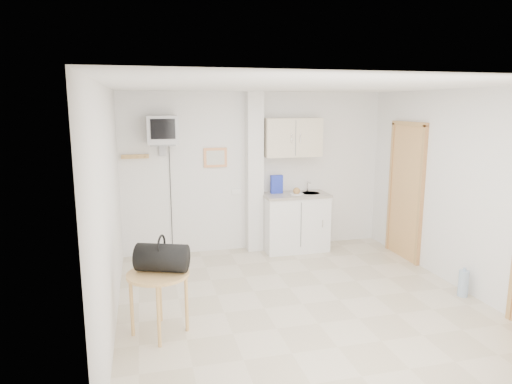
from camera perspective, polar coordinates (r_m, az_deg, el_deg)
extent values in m
plane|color=beige|center=(5.54, 5.82, -13.75)|extent=(4.50, 4.50, 0.00)
cube|color=white|center=(7.27, -0.03, 2.53)|extent=(4.20, 0.04, 2.50)
cube|color=white|center=(3.21, 20.20, -9.00)|extent=(4.20, 0.04, 2.50)
cube|color=white|center=(4.86, -17.88, -2.21)|extent=(0.04, 4.50, 2.50)
cube|color=white|center=(6.19, 24.66, 0.06)|extent=(0.04, 4.50, 2.50)
cube|color=white|center=(5.05, 6.38, 13.02)|extent=(4.20, 4.50, 0.04)
cube|color=white|center=(7.15, -0.20, 2.39)|extent=(0.25, 0.22, 2.50)
cube|color=#E6945B|center=(7.09, -5.10, 4.31)|extent=(0.36, 0.03, 0.30)
cube|color=silver|center=(7.08, -5.08, 4.30)|extent=(0.28, 0.01, 0.22)
cube|color=tan|center=(6.99, -14.88, 4.31)|extent=(0.40, 0.05, 0.06)
cube|color=white|center=(7.24, -2.46, 0.07)|extent=(0.15, 0.02, 0.08)
cylinder|color=tan|center=(6.93, -16.12, 4.11)|extent=(0.02, 0.08, 0.02)
cylinder|color=tan|center=(6.93, -15.29, 4.15)|extent=(0.02, 0.08, 0.02)
cylinder|color=tan|center=(6.93, -14.47, 4.19)|extent=(0.02, 0.08, 0.02)
cylinder|color=tan|center=(6.93, -13.64, 4.23)|extent=(0.02, 0.08, 0.02)
cube|color=#A87B3E|center=(7.22, 18.19, -0.09)|extent=(0.04, 0.75, 2.00)
cube|color=#955832|center=(7.22, 18.16, -0.10)|extent=(0.06, 0.87, 2.06)
cube|color=white|center=(7.34, 4.91, -3.89)|extent=(1.00, 0.55, 0.88)
cube|color=#ACA195|center=(7.24, 4.97, -0.37)|extent=(1.03, 0.58, 0.04)
cylinder|color=#B7B7BA|center=(7.32, 6.82, -0.31)|extent=(0.30, 0.30, 0.05)
cylinder|color=#B7B7BA|center=(7.43, 6.45, 0.69)|extent=(0.02, 0.02, 0.16)
cylinder|color=#B7B7BA|center=(7.36, 6.63, 1.18)|extent=(0.02, 0.13, 0.02)
cube|color=beige|center=(7.21, 4.56, 6.82)|extent=(0.90, 0.32, 0.60)
cube|color=#2031B2|center=(7.23, 2.60, 0.98)|extent=(0.19, 0.07, 0.29)
cylinder|color=white|center=(7.19, 5.09, -0.22)|extent=(0.22, 0.22, 0.01)
sphere|color=tan|center=(7.18, 5.10, 0.14)|extent=(0.11, 0.11, 0.11)
cube|color=slate|center=(6.85, -11.60, 5.83)|extent=(0.36, 0.32, 0.02)
cube|color=slate|center=(6.99, -11.63, 5.27)|extent=(0.10, 0.06, 0.20)
cube|color=#AFAEB1|center=(6.76, -11.64, 7.64)|extent=(0.44, 0.42, 0.40)
cube|color=black|center=(6.55, -11.56, 7.72)|extent=(0.34, 0.02, 0.28)
cylinder|color=black|center=(7.12, -10.59, -0.99)|extent=(0.01, 0.01, 1.73)
cylinder|color=tan|center=(4.74, -12.14, -10.01)|extent=(0.63, 0.63, 0.03)
cylinder|color=tan|center=(4.86, -8.68, -13.50)|extent=(0.04, 0.04, 0.62)
cylinder|color=tan|center=(5.11, -11.91, -12.35)|extent=(0.04, 0.04, 0.62)
cylinder|color=tan|center=(4.88, -15.28, -13.67)|extent=(0.04, 0.04, 0.62)
cylinder|color=tan|center=(4.61, -12.07, -15.00)|extent=(0.04, 0.04, 0.62)
cylinder|color=black|center=(4.72, -11.67, -8.04)|extent=(0.58, 0.45, 0.28)
torus|color=black|center=(4.68, -11.73, -6.52)|extent=(0.10, 0.21, 0.22)
cylinder|color=#94ADC7|center=(6.20, 24.50, -10.35)|extent=(0.12, 0.12, 0.33)
cylinder|color=#94ADC7|center=(6.14, 24.63, -8.75)|extent=(0.04, 0.04, 0.04)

